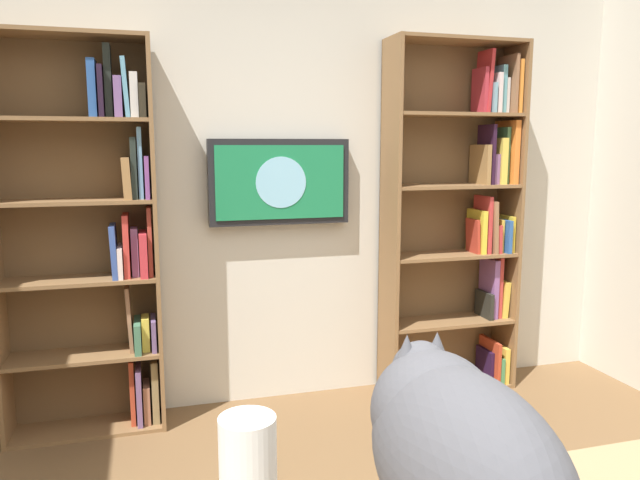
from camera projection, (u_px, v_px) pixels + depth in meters
name	position (u px, v px, depth m)	size (l,w,h in m)	color
wall_back	(273.00, 175.00, 3.51)	(4.52, 0.06, 2.70)	beige
bookshelf_left	(464.00, 217.00, 3.71)	(0.83, 0.28, 2.13)	brown
bookshelf_right	(96.00, 236.00, 3.13)	(0.80, 0.28, 2.06)	brown
wall_mounted_tv	(280.00, 182.00, 3.44)	(0.81, 0.07, 0.49)	black
cat	(455.00, 449.00, 1.17)	(0.33, 0.71, 0.37)	#4C4C51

